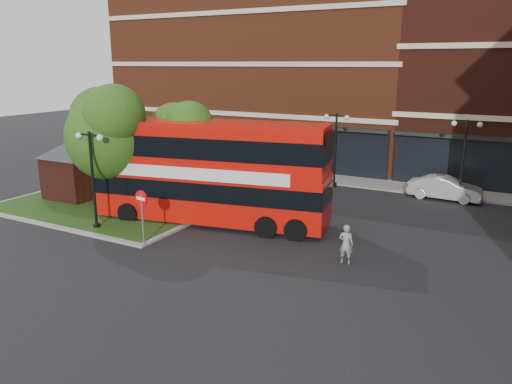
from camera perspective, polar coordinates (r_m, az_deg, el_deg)
The scene contains 15 objects.
ground at distance 23.05m, azimuth -8.43°, elevation -6.51°, with size 120.00×120.00×0.00m, color black.
pavement_far at distance 36.96m, azimuth 7.04°, elevation 1.69°, with size 44.00×3.00×0.12m, color slate.
terrace_far_left at distance 46.20m, azimuth 1.38°, elevation 13.04°, with size 26.00×12.00×14.00m, color maroon.
traffic_island at distance 30.26m, azimuth -17.22°, elevation -1.75°, with size 12.60×7.60×0.15m.
kiosk at distance 32.57m, azimuth -19.98°, elevation 3.23°, with size 6.51×6.51×3.60m.
tree_island_west at distance 28.05m, azimuth -16.53°, elevation 6.94°, with size 5.40×4.71×7.21m.
tree_island_east at distance 28.01m, azimuth -8.43°, elevation 6.23°, with size 4.46×3.90×6.29m.
lamp_island at distance 25.97m, azimuth -18.17°, elevation 1.83°, with size 1.72×0.36×5.00m.
lamp_far_left at distance 33.91m, azimuth 9.08°, elevation 5.22°, with size 1.72×0.36×5.00m.
lamp_far_right at distance 32.19m, azimuth 22.62°, elevation 3.78°, with size 1.72×0.36×5.00m.
bus at distance 25.91m, azimuth -5.25°, elevation 3.04°, with size 12.59×5.04×4.69m.
woman at distance 21.34m, azimuth 10.24°, elevation -5.88°, with size 0.63×0.41×1.71m, color gray.
car_silver at distance 38.64m, azimuth -2.03°, elevation 3.29°, with size 1.61×3.99×1.36m, color silver.
car_white at distance 32.92m, azimuth 20.78°, elevation 0.41°, with size 1.52×4.35×1.43m, color silver.
no_entry_sign at distance 23.18m, azimuth -12.92°, elevation -1.65°, with size 0.74×0.14×2.66m.
Camera 1 is at (13.12, -17.08, 8.23)m, focal length 35.00 mm.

